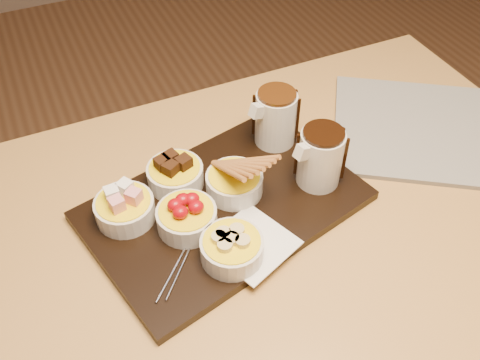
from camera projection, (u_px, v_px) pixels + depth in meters
name	position (u px, v px, depth m)	size (l,w,h in m)	color
dining_table	(266.00, 254.00, 0.99)	(1.20, 0.80, 0.75)	#B28442
serving_board	(224.00, 206.00, 0.93)	(0.46, 0.30, 0.02)	black
napkin	(252.00, 243.00, 0.86)	(0.12, 0.12, 0.00)	white
bowl_marshmallows	(125.00, 209.00, 0.89)	(0.10, 0.10, 0.04)	beige
bowl_cake	(175.00, 176.00, 0.94)	(0.10, 0.10, 0.04)	beige
bowl_strawberries	(187.00, 218.00, 0.88)	(0.10, 0.10, 0.04)	beige
bowl_biscotti	(234.00, 184.00, 0.93)	(0.10, 0.10, 0.04)	beige
bowl_bananas	(232.00, 249.00, 0.83)	(0.10, 0.10, 0.04)	beige
pitcher_dark_chocolate	(320.00, 158.00, 0.93)	(0.08, 0.08, 0.11)	silver
pitcher_milk_chocolate	(276.00, 119.00, 1.00)	(0.08, 0.08, 0.11)	silver
fondue_skewers	(191.00, 237.00, 0.87)	(0.26, 0.03, 0.01)	silver
newspaper	(432.00, 130.00, 1.08)	(0.39, 0.31, 0.01)	beige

